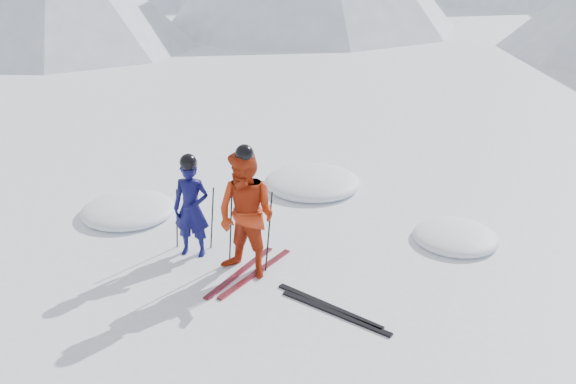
# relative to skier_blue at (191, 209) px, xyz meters

# --- Properties ---
(ground) EXTENTS (160.00, 160.00, 0.00)m
(ground) POSITION_rel_skier_blue_xyz_m (2.80, -0.36, -0.79)
(ground) COLOR white
(ground) RESTS_ON ground
(skier_blue) EXTENTS (0.59, 0.40, 1.57)m
(skier_blue) POSITION_rel_skier_blue_xyz_m (0.00, 0.00, 0.00)
(skier_blue) COLOR #0B0C46
(skier_blue) RESTS_ON ground
(skier_red) EXTENTS (1.15, 1.04, 1.93)m
(skier_red) POSITION_rel_skier_blue_xyz_m (0.97, -0.48, 0.18)
(skier_red) COLOR #AC2B0D
(skier_red) RESTS_ON ground
(pole_blue_left) EXTENTS (0.11, 0.08, 1.05)m
(pole_blue_left) POSITION_rel_skier_blue_xyz_m (-0.30, 0.15, -0.26)
(pole_blue_left) COLOR black
(pole_blue_left) RESTS_ON ground
(pole_blue_right) EXTENTS (0.11, 0.07, 1.05)m
(pole_blue_right) POSITION_rel_skier_blue_xyz_m (0.25, 0.25, -0.26)
(pole_blue_right) COLOR black
(pole_blue_right) RESTS_ON ground
(pole_red_left) EXTENTS (0.13, 0.10, 1.28)m
(pole_red_left) POSITION_rel_skier_blue_xyz_m (0.67, -0.23, -0.14)
(pole_red_left) COLOR black
(pole_red_left) RESTS_ON ground
(pole_red_right) EXTENTS (0.13, 0.09, 1.28)m
(pole_red_right) POSITION_rel_skier_blue_xyz_m (1.27, -0.33, -0.14)
(pole_red_right) COLOR black
(pole_red_right) RESTS_ON ground
(ski_worn_left) EXTENTS (0.71, 1.61, 0.03)m
(ski_worn_left) POSITION_rel_skier_blue_xyz_m (0.85, -0.48, -0.77)
(ski_worn_left) COLOR black
(ski_worn_left) RESTS_ON ground
(ski_worn_right) EXTENTS (0.82, 1.57, 0.03)m
(ski_worn_right) POSITION_rel_skier_blue_xyz_m (1.09, -0.48, -0.77)
(ski_worn_right) COLOR black
(ski_worn_right) RESTS_ON ground
(ski_loose_a) EXTENTS (1.52, 0.93, 0.03)m
(ski_loose_a) POSITION_rel_skier_blue_xyz_m (2.25, -1.19, -0.77)
(ski_loose_a) COLOR black
(ski_loose_a) RESTS_ON ground
(ski_loose_b) EXTENTS (1.54, 0.88, 0.03)m
(ski_loose_b) POSITION_rel_skier_blue_xyz_m (2.35, -1.34, -0.77)
(ski_loose_b) COLOR black
(ski_loose_b) RESTS_ON ground
(snow_lumps) EXTENTS (7.31, 3.65, 0.42)m
(snow_lumps) POSITION_rel_skier_blue_xyz_m (1.02, 2.10, -0.79)
(snow_lumps) COLOR white
(snow_lumps) RESTS_ON ground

